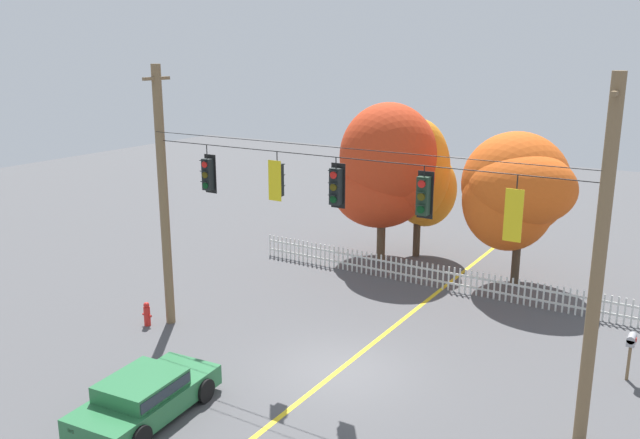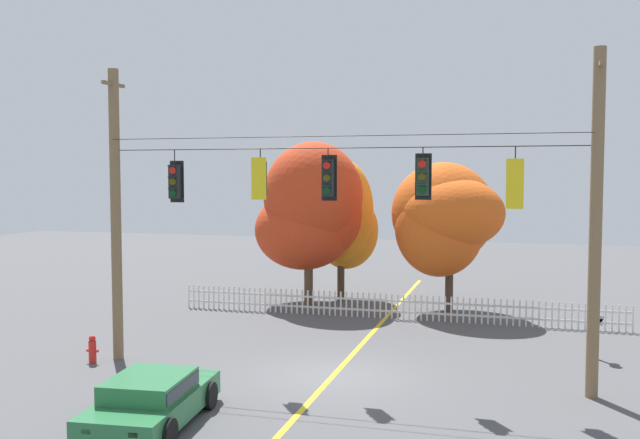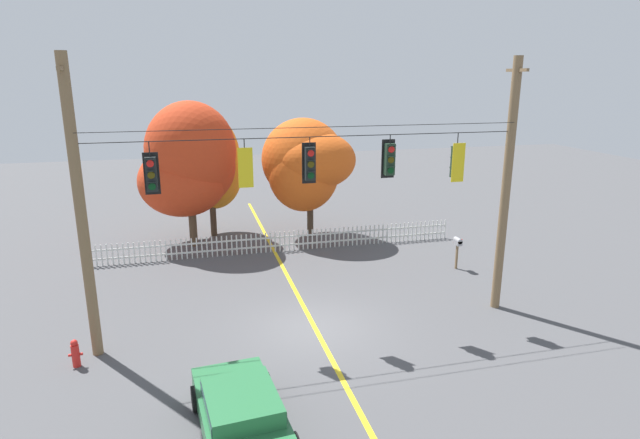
{
  "view_description": "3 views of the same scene",
  "coord_description": "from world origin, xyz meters",
  "px_view_note": "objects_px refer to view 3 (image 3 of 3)",
  "views": [
    {
      "loc": [
        8.81,
        -15.19,
        9.07
      ],
      "look_at": [
        -0.46,
        -0.31,
        4.56
      ],
      "focal_mm": 37.07,
      "sensor_mm": 36.0,
      "label": 1
    },
    {
      "loc": [
        4.79,
        -18.36,
        5.58
      ],
      "look_at": [
        -0.4,
        0.12,
        4.32
      ],
      "focal_mm": 39.31,
      "sensor_mm": 36.0,
      "label": 2
    },
    {
      "loc": [
        -3.72,
        -15.23,
        8.01
      ],
      "look_at": [
        0.13,
        -0.16,
        3.74
      ],
      "focal_mm": 29.33,
      "sensor_mm": 36.0,
      "label": 3
    }
  ],
  "objects_px": {
    "parked_car": "(241,412)",
    "fire_hydrant": "(75,353)",
    "traffic_signal_westbound_side": "(389,159)",
    "autumn_maple_near_fence": "(190,164)",
    "traffic_signal_southbound_primary": "(245,167)",
    "traffic_signal_northbound_secondary": "(310,164)",
    "autumn_oak_far_east": "(306,163)",
    "traffic_signal_northbound_primary": "(151,174)",
    "traffic_signal_eastbound_side": "(456,162)",
    "autumn_maple_mid": "(213,168)",
    "roadside_mailbox": "(458,244)"
  },
  "relations": [
    {
      "from": "parked_car",
      "to": "fire_hydrant",
      "type": "relative_size",
      "value": 5.0
    },
    {
      "from": "traffic_signal_westbound_side",
      "to": "autumn_maple_near_fence",
      "type": "xyz_separation_m",
      "value": [
        -6.05,
        10.26,
        -1.53
      ]
    },
    {
      "from": "traffic_signal_southbound_primary",
      "to": "autumn_maple_near_fence",
      "type": "height_order",
      "value": "autumn_maple_near_fence"
    },
    {
      "from": "traffic_signal_northbound_secondary",
      "to": "traffic_signal_westbound_side",
      "type": "distance_m",
      "value": 2.56
    },
    {
      "from": "traffic_signal_westbound_side",
      "to": "autumn_oak_far_east",
      "type": "distance_m",
      "value": 10.11
    },
    {
      "from": "traffic_signal_northbound_primary",
      "to": "traffic_signal_eastbound_side",
      "type": "height_order",
      "value": "same"
    },
    {
      "from": "autumn_maple_mid",
      "to": "autumn_maple_near_fence",
      "type": "bearing_deg",
      "value": -133.83
    },
    {
      "from": "traffic_signal_eastbound_side",
      "to": "parked_car",
      "type": "height_order",
      "value": "traffic_signal_eastbound_side"
    },
    {
      "from": "traffic_signal_northbound_primary",
      "to": "autumn_oak_far_east",
      "type": "relative_size",
      "value": 0.25
    },
    {
      "from": "traffic_signal_northbound_primary",
      "to": "fire_hydrant",
      "type": "bearing_deg",
      "value": -165.62
    },
    {
      "from": "traffic_signal_northbound_primary",
      "to": "fire_hydrant",
      "type": "xyz_separation_m",
      "value": [
        -2.44,
        -0.63,
        -4.94
      ]
    },
    {
      "from": "autumn_maple_mid",
      "to": "parked_car",
      "type": "xyz_separation_m",
      "value": [
        -0.4,
        -16.21,
        -2.93
      ]
    },
    {
      "from": "autumn_oak_far_east",
      "to": "parked_car",
      "type": "relative_size",
      "value": 1.45
    },
    {
      "from": "traffic_signal_northbound_primary",
      "to": "traffic_signal_eastbound_side",
      "type": "relative_size",
      "value": 0.97
    },
    {
      "from": "traffic_signal_northbound_primary",
      "to": "fire_hydrant",
      "type": "distance_m",
      "value": 5.55
    },
    {
      "from": "traffic_signal_westbound_side",
      "to": "roadside_mailbox",
      "type": "bearing_deg",
      "value": 38.64
    },
    {
      "from": "traffic_signal_northbound_primary",
      "to": "autumn_oak_far_east",
      "type": "xyz_separation_m",
      "value": [
        6.74,
        9.96,
        -1.52
      ]
    },
    {
      "from": "traffic_signal_northbound_primary",
      "to": "traffic_signal_northbound_secondary",
      "type": "height_order",
      "value": "same"
    },
    {
      "from": "autumn_maple_near_fence",
      "to": "parked_car",
      "type": "relative_size",
      "value": 1.67
    },
    {
      "from": "traffic_signal_northbound_secondary",
      "to": "fire_hydrant",
      "type": "xyz_separation_m",
      "value": [
        -7.03,
        -0.63,
        -5.06
      ]
    },
    {
      "from": "traffic_signal_southbound_primary",
      "to": "fire_hydrant",
      "type": "height_order",
      "value": "traffic_signal_southbound_primary"
    },
    {
      "from": "traffic_signal_southbound_primary",
      "to": "fire_hydrant",
      "type": "bearing_deg",
      "value": -173.19
    },
    {
      "from": "autumn_maple_near_fence",
      "to": "autumn_maple_mid",
      "type": "relative_size",
      "value": 1.12
    },
    {
      "from": "fire_hydrant",
      "to": "traffic_signal_southbound_primary",
      "type": "bearing_deg",
      "value": 6.81
    },
    {
      "from": "autumn_oak_far_east",
      "to": "traffic_signal_southbound_primary",
      "type": "bearing_deg",
      "value": -112.35
    },
    {
      "from": "autumn_maple_near_fence",
      "to": "autumn_maple_mid",
      "type": "distance_m",
      "value": 1.69
    },
    {
      "from": "traffic_signal_southbound_primary",
      "to": "roadside_mailbox",
      "type": "height_order",
      "value": "traffic_signal_southbound_primary"
    },
    {
      "from": "fire_hydrant",
      "to": "autumn_maple_mid",
      "type": "bearing_deg",
      "value": 68.85
    },
    {
      "from": "traffic_signal_southbound_primary",
      "to": "fire_hydrant",
      "type": "xyz_separation_m",
      "value": [
        -5.07,
        -0.61,
        -5.04
      ]
    },
    {
      "from": "traffic_signal_westbound_side",
      "to": "traffic_signal_eastbound_side",
      "type": "bearing_deg",
      "value": -0.49
    },
    {
      "from": "traffic_signal_westbound_side",
      "to": "fire_hydrant",
      "type": "relative_size",
      "value": 1.65
    },
    {
      "from": "autumn_maple_mid",
      "to": "autumn_oak_far_east",
      "type": "bearing_deg",
      "value": -18.11
    },
    {
      "from": "traffic_signal_southbound_primary",
      "to": "autumn_oak_far_east",
      "type": "xyz_separation_m",
      "value": [
        4.11,
        9.98,
        -1.62
      ]
    },
    {
      "from": "traffic_signal_northbound_primary",
      "to": "roadside_mailbox",
      "type": "height_order",
      "value": "traffic_signal_northbound_primary"
    },
    {
      "from": "traffic_signal_southbound_primary",
      "to": "autumn_oak_far_east",
      "type": "distance_m",
      "value": 10.91
    },
    {
      "from": "traffic_signal_northbound_primary",
      "to": "traffic_signal_eastbound_side",
      "type": "xyz_separation_m",
      "value": [
        9.48,
        -0.02,
        -0.02
      ]
    },
    {
      "from": "traffic_signal_northbound_primary",
      "to": "parked_car",
      "type": "distance_m",
      "value": 6.97
    },
    {
      "from": "traffic_signal_southbound_primary",
      "to": "autumn_oak_far_east",
      "type": "bearing_deg",
      "value": 67.65
    },
    {
      "from": "traffic_signal_northbound_secondary",
      "to": "parked_car",
      "type": "distance_m",
      "value": 7.35
    },
    {
      "from": "autumn_oak_far_east",
      "to": "roadside_mailbox",
      "type": "relative_size",
      "value": 4.35
    },
    {
      "from": "traffic_signal_northbound_secondary",
      "to": "autumn_maple_near_fence",
      "type": "height_order",
      "value": "autumn_maple_near_fence"
    },
    {
      "from": "traffic_signal_southbound_primary",
      "to": "traffic_signal_eastbound_side",
      "type": "bearing_deg",
      "value": -0.01
    },
    {
      "from": "autumn_oak_far_east",
      "to": "roadside_mailbox",
      "type": "distance_m",
      "value": 8.48
    },
    {
      "from": "traffic_signal_westbound_side",
      "to": "autumn_oak_far_east",
      "type": "height_order",
      "value": "traffic_signal_westbound_side"
    },
    {
      "from": "traffic_signal_northbound_secondary",
      "to": "roadside_mailbox",
      "type": "distance_m",
      "value": 9.36
    },
    {
      "from": "traffic_signal_eastbound_side",
      "to": "autumn_maple_mid",
      "type": "distance_m",
      "value": 13.68
    },
    {
      "from": "autumn_oak_far_east",
      "to": "roadside_mailbox",
      "type": "height_order",
      "value": "autumn_oak_far_east"
    },
    {
      "from": "traffic_signal_westbound_side",
      "to": "fire_hydrant",
      "type": "bearing_deg",
      "value": -176.27
    },
    {
      "from": "traffic_signal_northbound_secondary",
      "to": "roadside_mailbox",
      "type": "height_order",
      "value": "traffic_signal_northbound_secondary"
    },
    {
      "from": "traffic_signal_westbound_side",
      "to": "parked_car",
      "type": "bearing_deg",
      "value": -138.15
    }
  ]
}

